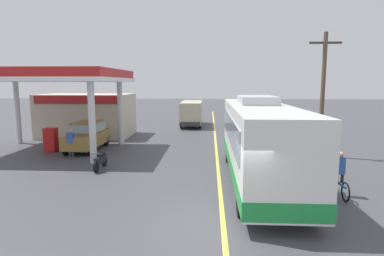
{
  "coord_description": "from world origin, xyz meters",
  "views": [
    {
      "loc": [
        -0.43,
        -9.08,
        4.26
      ],
      "look_at": [
        -1.5,
        10.0,
        1.6
      ],
      "focal_mm": 30.06,
      "sensor_mm": 36.0,
      "label": 1
    }
  ],
  "objects": [
    {
      "name": "cyclist_on_shoulder",
      "position": [
        4.5,
        3.01,
        0.78
      ],
      "size": [
        0.34,
        1.82,
        1.72
      ],
      "color": "black",
      "rests_on": "ground"
    },
    {
      "name": "utility_pole_roadside",
      "position": [
        6.05,
        9.9,
        3.74
      ],
      "size": [
        1.8,
        0.24,
        7.13
      ],
      "color": "brown",
      "rests_on": "ground"
    },
    {
      "name": "car_at_pump",
      "position": [
        -8.3,
        10.91,
        1.01
      ],
      "size": [
        1.7,
        4.2,
        1.82
      ],
      "color": "olive",
      "rests_on": "ground"
    },
    {
      "name": "lane_divider_stripe",
      "position": [
        0.0,
        15.0,
        0.0
      ],
      "size": [
        0.16,
        50.0,
        0.01
      ],
      "primitive_type": "cube",
      "color": "#D8CC4C",
      "rests_on": "ground"
    },
    {
      "name": "motorcycle_parked_forecourt",
      "position": [
        -5.86,
        6.27,
        0.44
      ],
      "size": [
        0.55,
        1.8,
        0.92
      ],
      "color": "black",
      "rests_on": "ground"
    },
    {
      "name": "pedestrian_near_pump",
      "position": [
        -8.48,
        8.81,
        0.93
      ],
      "size": [
        0.55,
        0.22,
        1.66
      ],
      "color": "#33333F",
      "rests_on": "ground"
    },
    {
      "name": "coach_bus_main",
      "position": [
        1.72,
        4.83,
        1.72
      ],
      "size": [
        2.6,
        11.04,
        3.69
      ],
      "color": "white",
      "rests_on": "ground"
    },
    {
      "name": "minibus_opposing_lane",
      "position": [
        -2.26,
        23.09,
        1.47
      ],
      "size": [
        2.04,
        6.13,
        2.44
      ],
      "color": "#BFB799",
      "rests_on": "ground"
    },
    {
      "name": "ground",
      "position": [
        0.0,
        20.0,
        0.0
      ],
      "size": [
        120.0,
        120.0,
        0.0
      ],
      "primitive_type": "plane",
      "color": "#424247"
    },
    {
      "name": "gas_station_roadside",
      "position": [
        -10.38,
        14.41,
        2.63
      ],
      "size": [
        9.1,
        11.95,
        5.1
      ],
      "color": "#B21E1E",
      "rests_on": "ground"
    }
  ]
}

